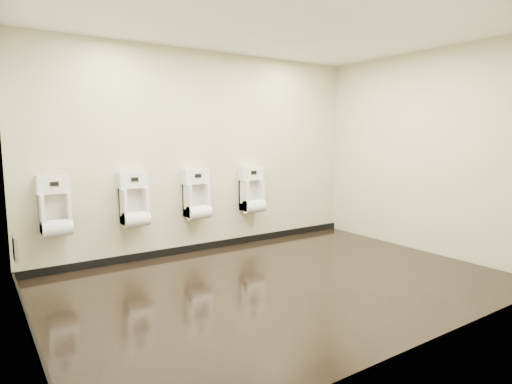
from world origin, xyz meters
TOP-DOWN VIEW (x-y plane):
  - ground at (0.00, 0.00)m, footprint 5.00×3.50m
  - ceiling at (0.00, 0.00)m, footprint 5.00×3.50m
  - back_wall at (0.00, 1.75)m, footprint 5.00×0.02m
  - front_wall at (0.00, -1.75)m, footprint 5.00×0.02m
  - left_wall at (-2.50, 0.00)m, footprint 0.02×3.50m
  - right_wall at (2.50, 0.00)m, footprint 0.02×3.50m
  - tile_overlay_left at (-2.50, 0.00)m, footprint 0.01×3.50m
  - skirting_back at (0.00, 1.74)m, footprint 5.00×0.02m
  - skirting_left at (-2.49, 0.00)m, footprint 0.02×3.50m
  - access_panel at (-2.48, 1.20)m, footprint 0.04×0.25m
  - urinal_0 at (-2.02, 1.63)m, footprint 0.37×0.27m
  - urinal_1 at (-1.10, 1.63)m, footprint 0.37×0.27m
  - urinal_2 at (-0.23, 1.63)m, footprint 0.37×0.27m
  - urinal_3 at (0.68, 1.63)m, footprint 0.37×0.27m

SIDE VIEW (x-z plane):
  - ground at x=0.00m, z-range 0.00..0.00m
  - skirting_back at x=0.00m, z-range 0.00..0.10m
  - skirting_left at x=-2.49m, z-range 0.00..0.10m
  - access_panel at x=-2.48m, z-range 0.38..0.62m
  - urinal_0 at x=-2.02m, z-range 0.44..1.12m
  - urinal_1 at x=-1.10m, z-range 0.44..1.12m
  - urinal_2 at x=-0.23m, z-range 0.44..1.12m
  - urinal_3 at x=0.68m, z-range 0.44..1.12m
  - back_wall at x=0.00m, z-range 0.00..2.80m
  - front_wall at x=0.00m, z-range 0.00..2.80m
  - left_wall at x=-2.50m, z-range 0.00..2.80m
  - right_wall at x=2.50m, z-range 0.00..2.80m
  - tile_overlay_left at x=-2.50m, z-range 0.00..2.80m
  - ceiling at x=0.00m, z-range 2.80..2.80m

